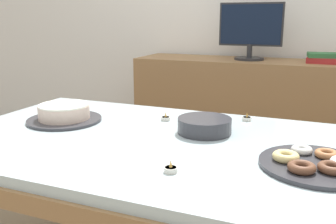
# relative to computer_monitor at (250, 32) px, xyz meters

# --- Properties ---
(wall_back) EXTENTS (8.00, 0.10, 2.60)m
(wall_back) POSITION_rel_computer_monitor_xyz_m (-0.05, 0.30, 0.20)
(wall_back) COLOR white
(wall_back) RESTS_ON ground
(dining_table) EXTENTS (1.71, 0.98, 0.75)m
(dining_table) POSITION_rel_computer_monitor_xyz_m (-0.05, -1.37, -0.43)
(dining_table) COLOR silver
(dining_table) RESTS_ON ground
(sideboard) EXTENTS (1.46, 0.44, 0.91)m
(sideboard) POSITION_rel_computer_monitor_xyz_m (-0.05, 0.00, -0.65)
(sideboard) COLOR olive
(sideboard) RESTS_ON ground
(computer_monitor) EXTENTS (0.42, 0.20, 0.38)m
(computer_monitor) POSITION_rel_computer_monitor_xyz_m (0.00, 0.00, 0.00)
(computer_monitor) COLOR #262628
(computer_monitor) RESTS_ON sideboard
(book_stack) EXTENTS (0.23, 0.19, 0.06)m
(book_stack) POSITION_rel_computer_monitor_xyz_m (0.48, 0.00, -0.16)
(book_stack) COLOR maroon
(book_stack) RESTS_ON sideboard
(cake_chocolate_round) EXTENTS (0.32, 0.32, 0.08)m
(cake_chocolate_round) POSITION_rel_computer_monitor_xyz_m (-0.55, -1.30, -0.32)
(cake_chocolate_round) COLOR #333338
(cake_chocolate_round) RESTS_ON dining_table
(pastry_platter) EXTENTS (0.34, 0.34, 0.04)m
(pastry_platter) POSITION_rel_computer_monitor_xyz_m (0.47, -1.44, -0.33)
(pastry_platter) COLOR #333338
(pastry_platter) RESTS_ON dining_table
(plate_stack) EXTENTS (0.21, 0.21, 0.06)m
(plate_stack) POSITION_rel_computer_monitor_xyz_m (0.06, -1.23, -0.32)
(plate_stack) COLOR #333338
(plate_stack) RESTS_ON dining_table
(tealight_centre) EXTENTS (0.04, 0.04, 0.04)m
(tealight_centre) POSITION_rel_computer_monitor_xyz_m (0.08, -1.64, -0.34)
(tealight_centre) COLOR silver
(tealight_centre) RESTS_ON dining_table
(tealight_right_edge) EXTENTS (0.04, 0.04, 0.04)m
(tealight_right_edge) POSITION_rel_computer_monitor_xyz_m (0.18, -0.99, -0.34)
(tealight_right_edge) COLOR silver
(tealight_right_edge) RESTS_ON dining_table
(tealight_near_cakes) EXTENTS (0.04, 0.04, 0.04)m
(tealight_near_cakes) POSITION_rel_computer_monitor_xyz_m (-0.15, -1.12, -0.34)
(tealight_near_cakes) COLOR silver
(tealight_near_cakes) RESTS_ON dining_table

